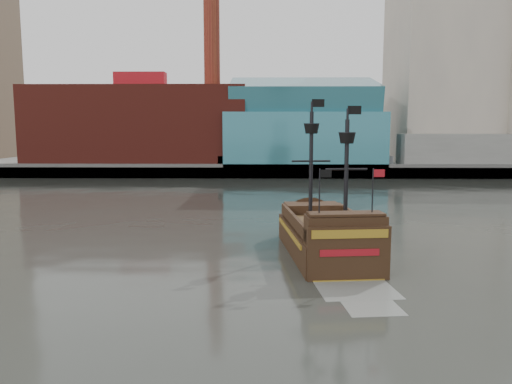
{
  "coord_description": "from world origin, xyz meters",
  "views": [
    {
      "loc": [
        2.48,
        -28.0,
        9.15
      ],
      "look_at": [
        1.83,
        11.89,
        4.0
      ],
      "focal_mm": 35.0,
      "sensor_mm": 36.0,
      "label": 1
    }
  ],
  "objects": [
    {
      "name": "seawall",
      "position": [
        0.0,
        62.5,
        1.3
      ],
      "size": [
        220.0,
        1.0,
        2.6
      ],
      "primitive_type": "cube",
      "color": "#4C4C49",
      "rests_on": "ground"
    },
    {
      "name": "ground",
      "position": [
        0.0,
        0.0,
        0.0
      ],
      "size": [
        400.0,
        400.0,
        0.0
      ],
      "primitive_type": "plane",
      "color": "#262823",
      "rests_on": "ground"
    },
    {
      "name": "pirate_ship",
      "position": [
        6.97,
        7.23,
        1.09
      ],
      "size": [
        6.39,
        16.5,
        12.05
      ],
      "rotation": [
        0.0,
        0.0,
        0.1
      ],
      "color": "black",
      "rests_on": "ground"
    },
    {
      "name": "promenade_far",
      "position": [
        0.0,
        92.0,
        1.0
      ],
      "size": [
        220.0,
        60.0,
        2.0
      ],
      "primitive_type": "cube",
      "color": "slate",
      "rests_on": "ground"
    },
    {
      "name": "skyline",
      "position": [
        5.21,
        84.56,
        24.55
      ],
      "size": [
        149.0,
        45.0,
        62.0
      ],
      "color": "brown",
      "rests_on": "promenade_far"
    }
  ]
}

